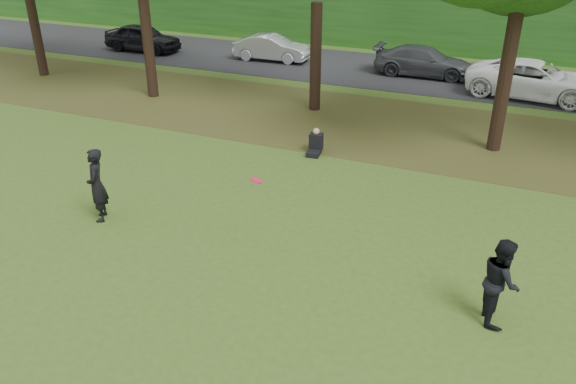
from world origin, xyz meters
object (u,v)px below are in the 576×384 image
object	(u,v)px
player_right	(501,281)
frisbee	(256,181)
seated_person	(315,144)
player_left	(97,185)

from	to	relation	value
player_right	frisbee	size ratio (longest dim) A/B	6.32
player_right	seated_person	xyz separation A→B (m)	(-6.20, 6.46, -0.57)
seated_person	player_right	bearing A→B (deg)	-53.10
frisbee	seated_person	size ratio (longest dim) A/B	0.34
player_left	frisbee	bearing A→B (deg)	55.62
player_left	seated_person	size ratio (longest dim) A/B	2.31
player_left	player_right	bearing A→B (deg)	55.96
player_left	seated_person	xyz separation A→B (m)	(3.43, 6.34, -0.65)
frisbee	seated_person	xyz separation A→B (m)	(-1.10, 6.42, -1.67)
seated_person	frisbee	bearing A→B (deg)	-87.23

